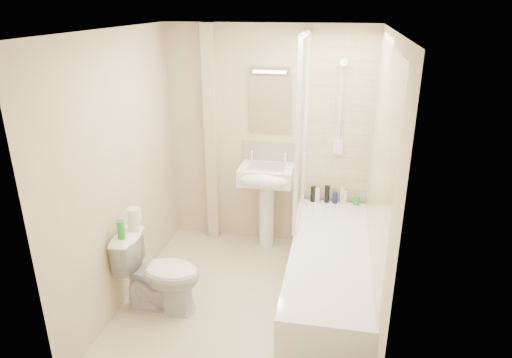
# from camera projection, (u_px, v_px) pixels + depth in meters

# --- Properties ---
(floor) EXTENTS (2.50, 2.50, 0.00)m
(floor) POSITION_uv_depth(u_px,v_px,m) (245.00, 302.00, 4.23)
(floor) COLOR beige
(floor) RESTS_ON ground
(wall_back) EXTENTS (2.20, 0.02, 2.40)m
(wall_back) POSITION_uv_depth(u_px,v_px,m) (268.00, 139.00, 4.93)
(wall_back) COLOR beige
(wall_back) RESTS_ON ground
(wall_left) EXTENTS (0.02, 2.50, 2.40)m
(wall_left) POSITION_uv_depth(u_px,v_px,m) (121.00, 173.00, 3.98)
(wall_left) COLOR beige
(wall_left) RESTS_ON ground
(wall_right) EXTENTS (0.02, 2.50, 2.40)m
(wall_right) POSITION_uv_depth(u_px,v_px,m) (380.00, 191.00, 3.60)
(wall_right) COLOR beige
(wall_right) RESTS_ON ground
(ceiling) EXTENTS (2.20, 2.50, 0.02)m
(ceiling) POSITION_uv_depth(u_px,v_px,m) (242.00, 30.00, 3.35)
(ceiling) COLOR white
(ceiling) RESTS_ON wall_back
(tile_back) EXTENTS (0.70, 0.01, 1.75)m
(tile_back) POSITION_uv_depth(u_px,v_px,m) (340.00, 123.00, 4.71)
(tile_back) COLOR beige
(tile_back) RESTS_ON wall_back
(tile_right) EXTENTS (0.01, 2.10, 1.75)m
(tile_right) POSITION_uv_depth(u_px,v_px,m) (380.00, 158.00, 3.66)
(tile_right) COLOR beige
(tile_right) RESTS_ON wall_right
(pipe_boxing) EXTENTS (0.12, 0.12, 2.40)m
(pipe_boxing) POSITION_uv_depth(u_px,v_px,m) (211.00, 138.00, 4.98)
(pipe_boxing) COLOR beige
(pipe_boxing) RESTS_ON ground
(splashback) EXTENTS (0.60, 0.02, 0.30)m
(splashback) POSITION_uv_depth(u_px,v_px,m) (270.00, 155.00, 4.98)
(splashback) COLOR beige
(splashback) RESTS_ON wall_back
(mirror) EXTENTS (0.46, 0.01, 0.60)m
(mirror) POSITION_uv_depth(u_px,v_px,m) (270.00, 105.00, 4.78)
(mirror) COLOR white
(mirror) RESTS_ON wall_back
(strip_light) EXTENTS (0.42, 0.07, 0.07)m
(strip_light) POSITION_uv_depth(u_px,v_px,m) (270.00, 69.00, 4.62)
(strip_light) COLOR silver
(strip_light) RESTS_ON wall_back
(bathtub) EXTENTS (0.70, 2.10, 0.55)m
(bathtub) POSITION_uv_depth(u_px,v_px,m) (329.00, 274.00, 4.13)
(bathtub) COLOR white
(bathtub) RESTS_ON ground
(shower_screen) EXTENTS (0.04, 0.92, 1.80)m
(shower_screen) POSITION_uv_depth(u_px,v_px,m) (302.00, 130.00, 4.36)
(shower_screen) COLOR white
(shower_screen) RESTS_ON bathtub
(shower_fixture) EXTENTS (0.10, 0.16, 0.99)m
(shower_fixture) POSITION_uv_depth(u_px,v_px,m) (340.00, 112.00, 4.62)
(shower_fixture) COLOR white
(shower_fixture) RESTS_ON wall_back
(pedestal_sink) EXTENTS (0.57, 0.51, 1.09)m
(pedestal_sink) POSITION_uv_depth(u_px,v_px,m) (266.00, 185.00, 4.87)
(pedestal_sink) COLOR white
(pedestal_sink) RESTS_ON ground
(bottle_black_a) EXTENTS (0.06, 0.06, 0.17)m
(bottle_black_a) POSITION_uv_depth(u_px,v_px,m) (313.00, 194.00, 4.96)
(bottle_black_a) COLOR black
(bottle_black_a) RESTS_ON bathtub
(bottle_white_a) EXTENTS (0.06, 0.06, 0.16)m
(bottle_white_a) POSITION_uv_depth(u_px,v_px,m) (317.00, 195.00, 4.96)
(bottle_white_a) COLOR white
(bottle_white_a) RESTS_ON bathtub
(bottle_black_b) EXTENTS (0.05, 0.05, 0.19)m
(bottle_black_b) POSITION_uv_depth(u_px,v_px,m) (327.00, 194.00, 4.93)
(bottle_black_b) COLOR black
(bottle_black_b) RESTS_ON bathtub
(bottle_blue) EXTENTS (0.06, 0.06, 0.12)m
(bottle_blue) POSITION_uv_depth(u_px,v_px,m) (335.00, 198.00, 4.93)
(bottle_blue) COLOR navy
(bottle_blue) RESTS_ON bathtub
(bottle_cream) EXTENTS (0.05, 0.05, 0.19)m
(bottle_cream) POSITION_uv_depth(u_px,v_px,m) (342.00, 195.00, 4.91)
(bottle_cream) COLOR beige
(bottle_cream) RESTS_ON bathtub
(bottle_white_b) EXTENTS (0.05, 0.05, 0.15)m
(bottle_white_b) POSITION_uv_depth(u_px,v_px,m) (345.00, 197.00, 4.91)
(bottle_white_b) COLOR silver
(bottle_white_b) RESTS_ON bathtub
(bottle_green) EXTENTS (0.07, 0.07, 0.10)m
(bottle_green) POSITION_uv_depth(u_px,v_px,m) (357.00, 200.00, 4.90)
(bottle_green) COLOR green
(bottle_green) RESTS_ON bathtub
(toilet) EXTENTS (0.43, 0.73, 0.73)m
(toilet) POSITION_uv_depth(u_px,v_px,m) (160.00, 273.00, 4.02)
(toilet) COLOR white
(toilet) RESTS_ON ground
(toilet_roll_lower) EXTENTS (0.10, 0.10, 0.09)m
(toilet_roll_lower) POSITION_uv_depth(u_px,v_px,m) (134.00, 225.00, 3.98)
(toilet_roll_lower) COLOR white
(toilet_roll_lower) RESTS_ON toilet
(toilet_roll_upper) EXTENTS (0.12, 0.12, 0.11)m
(toilet_roll_upper) POSITION_uv_depth(u_px,v_px,m) (134.00, 214.00, 3.95)
(toilet_roll_upper) COLOR white
(toilet_roll_upper) RESTS_ON toilet_roll_lower
(green_bottle) EXTENTS (0.06, 0.06, 0.16)m
(green_bottle) POSITION_uv_depth(u_px,v_px,m) (121.00, 230.00, 3.82)
(green_bottle) COLOR green
(green_bottle) RESTS_ON toilet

